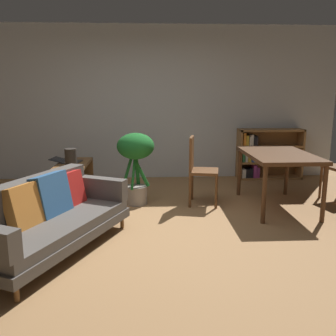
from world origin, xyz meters
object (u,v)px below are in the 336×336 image
(media_console, at_px, (71,184))
(bookshelf, at_px, (264,154))
(open_laptop, at_px, (67,161))
(dining_table, at_px, (278,159))
(fabric_couch, at_px, (45,216))
(dining_chair_far, at_px, (199,167))
(potted_floor_plant, at_px, (136,157))
(desk_speaker, at_px, (71,159))

(media_console, xyz_separation_m, bookshelf, (3.24, 1.24, 0.19))
(open_laptop, xyz_separation_m, dining_table, (2.97, -0.74, 0.15))
(fabric_couch, bearing_deg, dining_table, 24.00)
(dining_table, height_order, dining_chair_far, dining_chair_far)
(open_laptop, relative_size, potted_floor_plant, 0.47)
(potted_floor_plant, bearing_deg, dining_table, -7.38)
(dining_chair_far, bearing_deg, media_console, 171.71)
(fabric_couch, xyz_separation_m, open_laptop, (-0.20, 1.97, 0.18))
(bookshelf, bearing_deg, open_laptop, -163.66)
(open_laptop, height_order, bookshelf, bookshelf)
(potted_floor_plant, relative_size, bookshelf, 0.87)
(potted_floor_plant, bearing_deg, dining_chair_far, -2.66)
(bookshelf, bearing_deg, potted_floor_plant, -147.27)
(media_console, relative_size, dining_table, 1.05)
(desk_speaker, bearing_deg, potted_floor_plant, -0.90)
(dining_chair_far, bearing_deg, open_laptop, 164.56)
(dining_table, bearing_deg, fabric_couch, -156.00)
(desk_speaker, height_order, bookshelf, bookshelf)
(fabric_couch, distance_m, dining_table, 3.05)
(potted_floor_plant, bearing_deg, desk_speaker, 179.10)
(fabric_couch, distance_m, dining_chair_far, 2.26)
(media_console, distance_m, bookshelf, 3.48)
(potted_floor_plant, distance_m, dining_chair_far, 0.89)
(media_console, xyz_separation_m, dining_chair_far, (1.83, -0.27, 0.29))
(open_laptop, xyz_separation_m, dining_chair_far, (1.93, -0.53, 0.00))
(media_console, distance_m, dining_table, 2.95)
(desk_speaker, bearing_deg, bookshelf, 24.61)
(fabric_couch, height_order, dining_table, dining_table)
(desk_speaker, xyz_separation_m, bookshelf, (3.18, 1.46, -0.22))
(fabric_couch, height_order, dining_chair_far, dining_chair_far)
(open_laptop, bearing_deg, dining_table, -13.99)
(media_console, distance_m, desk_speaker, 0.47)
(fabric_couch, relative_size, open_laptop, 4.15)
(bookshelf, bearing_deg, dining_chair_far, -133.04)
(open_laptop, xyz_separation_m, desk_speaker, (0.16, -0.48, 0.12))
(potted_floor_plant, bearing_deg, bookshelf, 32.73)
(fabric_couch, distance_m, potted_floor_plant, 1.74)
(fabric_couch, bearing_deg, potted_floor_plant, 60.18)
(dining_chair_far, bearing_deg, potted_floor_plant, 177.34)
(desk_speaker, xyz_separation_m, dining_chair_far, (1.77, -0.05, -0.12))
(desk_speaker, bearing_deg, dining_chair_far, -1.78)
(desk_speaker, xyz_separation_m, dining_table, (2.81, -0.26, 0.02))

